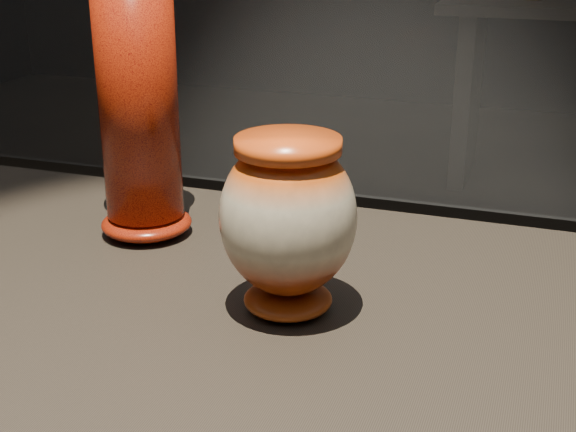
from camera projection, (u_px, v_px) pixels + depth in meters
The scene contains 2 objects.
main_vase at pixel (288, 219), 0.84m from camera, with size 0.17×0.17×0.20m.
tall_vase at pixel (138, 98), 1.02m from camera, with size 0.13×0.13×0.38m.
Camera 1 is at (0.25, -0.68, 1.31)m, focal length 50.00 mm.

